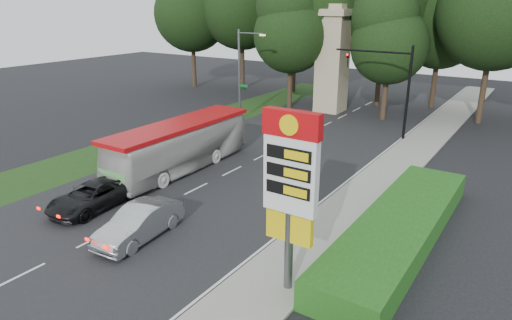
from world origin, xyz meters
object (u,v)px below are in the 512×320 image
Objects in this scene: traffic_signal_mast at (392,78)px; transit_bus at (180,147)px; suv_charcoal at (92,196)px; gas_station_pylon at (291,179)px; streetlight_signs at (241,71)px; sedan_silver at (139,223)px; monument at (332,58)px.

transit_bus is (-8.62, -14.51, -3.14)m from traffic_signal_mast.
traffic_signal_mast is 1.47× the size of suv_charcoal.
transit_bus is 6.94m from suv_charcoal.
gas_station_pylon is at bearing -80.91° from traffic_signal_mast.
traffic_signal_mast is at bearing 8.92° from streetlight_signs.
gas_station_pylon reaches higher than transit_bus.
suv_charcoal is (0.14, -6.89, -0.86)m from transit_bus.
suv_charcoal is at bearing 163.63° from sedan_silver.
gas_station_pylon is at bearing -32.82° from transit_bus.
streetlight_signs reaches higher than suv_charcoal.
traffic_signal_mast is 9.76m from monument.
streetlight_signs is 9.44m from monument.
streetlight_signs is 0.80× the size of monument.
sedan_silver is (3.64, -28.28, -4.34)m from monument.
traffic_signal_mast is 0.90× the size of streetlight_signs.
monument is at bearing 111.80° from gas_station_pylon.
streetlight_signs reaches higher than sedan_silver.
traffic_signal_mast is 12.83m from streetlight_signs.
streetlight_signs is at bearing 98.55° from suv_charcoal.
streetlight_signs reaches higher than gas_station_pylon.
suv_charcoal is at bearing -89.98° from transit_bus.
monument is at bearing 86.27° from transit_bus.
gas_station_pylon is 1.48× the size of sedan_silver.
gas_station_pylon is 8.41m from sedan_silver.
gas_station_pylon is at bearing -68.20° from monument.
transit_bus is 2.38× the size of sedan_silver.
sedan_silver is at bearing -60.61° from transit_bus.
streetlight_signs reaches higher than traffic_signal_mast.
traffic_signal_mast reaches higher than gas_station_pylon.
gas_station_pylon is 12.59m from suv_charcoal.
monument is at bearing 92.23° from sedan_silver.
sedan_silver is (4.58, -7.77, -0.77)m from transit_bus.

